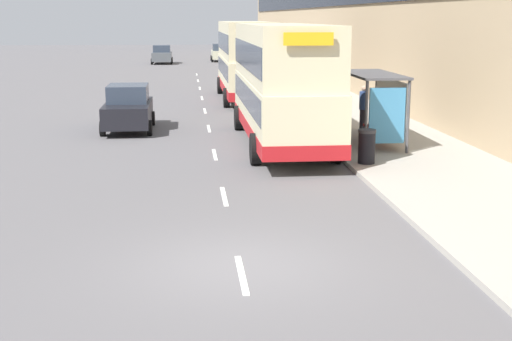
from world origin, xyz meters
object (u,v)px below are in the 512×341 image
Objects in this scene: car_0 at (220,53)px; car_2 at (128,108)px; double_decker_bus_ahead at (246,59)px; pedestrian_at_shelter at (364,108)px; bus_shelter at (379,95)px; car_1 at (162,55)px; double_decker_bus_near at (282,82)px; pedestrian_1 at (386,115)px; litter_bin at (367,146)px.

car_2 is (-6.05, -46.11, 0.01)m from car_0.
double_decker_bus_ahead is at bearing -90.56° from car_0.
pedestrian_at_shelter is at bearing -86.13° from car_0.
bus_shelter is 1.02× the size of car_1.
double_decker_bus_near reaches higher than pedestrian_1.
double_decker_bus_ahead reaches higher than car_0.
car_1 is at bearing 101.60° from pedestrian_at_shelter.
pedestrian_1 is at bearing -79.59° from pedestrian_at_shelter.
double_decker_bus_ahead is 10.02× the size of litter_bin.
double_decker_bus_near is 47.40m from car_1.
bus_shelter is 3.60m from litter_bin.
double_decker_bus_near is 7.18m from car_2.
litter_bin is at bearing -63.70° from double_decker_bus_near.
car_0 is 0.94× the size of car_1.
car_1 is 47.83m from pedestrian_1.
double_decker_bus_ahead is at bearing 105.49° from pedestrian_1.
pedestrian_1 is 1.62× the size of litter_bin.
pedestrian_1 is (0.36, -1.94, -0.04)m from pedestrian_at_shelter.
double_decker_bus_ahead is at bearing 90.20° from double_decker_bus_near.
car_2 is (-5.70, -10.40, -1.38)m from double_decker_bus_ahead.
car_0 is 48.17m from pedestrian_at_shelter.
double_decker_bus_ahead is 14.88m from pedestrian_1.
pedestrian_1 is at bearing -85.87° from car_0.
car_1 is (-8.97, 48.07, -0.98)m from bus_shelter.
double_decker_bus_ahead is 2.41× the size of car_2.
double_decker_bus_ahead is at bearing 99.79° from car_1.
car_0 reaches higher than litter_bin.
double_decker_bus_near is at bearing 144.74° from car_2.
car_1 is 51.82m from litter_bin.
car_2 is 2.45× the size of pedestrian_at_shelter.
litter_bin is at bearing -103.15° from pedestrian_at_shelter.
car_0 is 3.69× the size of litter_bin.
bus_shelter is at bearing 100.57° from car_1.
pedestrian_at_shelter is 1.70× the size of litter_bin.
car_0 is at bearing -97.47° from car_2.
car_2 is at bearing 89.89° from car_1.
double_decker_bus_near is 14.47m from double_decker_bus_ahead.
car_2 is at bearing 158.07° from pedestrian_1.
pedestrian_at_shelter reaches higher than pedestrian_1.
car_2 is (-9.05, 5.10, -0.97)m from bus_shelter.
bus_shelter is at bearing -116.83° from pedestrian_1.
pedestrian_at_shelter is 1.98m from pedestrian_1.
litter_bin is (-1.48, -6.32, -0.38)m from pedestrian_at_shelter.
car_2 is 11.38m from litter_bin.
pedestrian_at_shelter is (3.25, -48.06, 0.16)m from car_0.
pedestrian_at_shelter is at bearing 85.39° from bus_shelter.
double_decker_bus_near is 2.68× the size of car_1.
pedestrian_at_shelter is at bearing 76.85° from litter_bin.
bus_shelter reaches higher than pedestrian_at_shelter.
car_1 is (-5.62, 32.58, -1.39)m from double_decker_bus_ahead.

